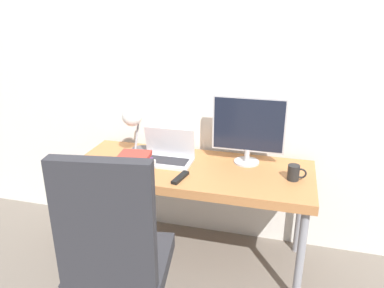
# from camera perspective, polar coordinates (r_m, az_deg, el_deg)

# --- Properties ---
(ground_plane) EXTENTS (12.00, 12.00, 0.00)m
(ground_plane) POSITION_cam_1_polar(r_m,az_deg,el_deg) (2.66, -2.05, -20.76)
(ground_plane) COLOR #70665B
(wall_back) EXTENTS (8.00, 0.05, 2.60)m
(wall_back) POSITION_cam_1_polar(r_m,az_deg,el_deg) (2.72, 2.05, 11.01)
(wall_back) COLOR silver
(wall_back) RESTS_ON ground_plane
(desk) EXTENTS (1.62, 0.65, 0.72)m
(desk) POSITION_cam_1_polar(r_m,az_deg,el_deg) (2.55, -0.12, -4.84)
(desk) COLOR #B77542
(desk) RESTS_ON ground_plane
(laptop) EXTENTS (0.36, 0.22, 0.23)m
(laptop) POSITION_cam_1_polar(r_m,az_deg,el_deg) (2.60, -3.81, -1.67)
(laptop) COLOR silver
(laptop) RESTS_ON desk
(monitor) EXTENTS (0.49, 0.17, 0.46)m
(monitor) POSITION_cam_1_polar(r_m,az_deg,el_deg) (2.53, 8.60, 2.47)
(monitor) COLOR #B7B7BC
(monitor) RESTS_ON desk
(desk_lamp) EXTENTS (0.16, 0.29, 0.38)m
(desk_lamp) POSITION_cam_1_polar(r_m,az_deg,el_deg) (2.63, -8.89, 3.45)
(desk_lamp) COLOR #4C4C51
(desk_lamp) RESTS_ON desk
(office_chair) EXTENTS (0.60, 0.60, 1.17)m
(office_chair) POSITION_cam_1_polar(r_m,az_deg,el_deg) (1.91, -11.59, -15.83)
(office_chair) COLOR black
(office_chair) RESTS_ON ground_plane
(book_stack) EXTENTS (0.24, 0.21, 0.11)m
(book_stack) POSITION_cam_1_polar(r_m,az_deg,el_deg) (2.49, -8.89, -2.77)
(book_stack) COLOR #286B47
(book_stack) RESTS_ON desk
(tv_remote) EXTENTS (0.07, 0.18, 0.02)m
(tv_remote) POSITION_cam_1_polar(r_m,az_deg,el_deg) (2.36, -1.80, -5.13)
(tv_remote) COLOR black
(tv_remote) RESTS_ON desk
(mug) EXTENTS (0.12, 0.07, 0.10)m
(mug) POSITION_cam_1_polar(r_m,az_deg,el_deg) (2.42, 15.30, -4.23)
(mug) COLOR black
(mug) RESTS_ON desk
(game_controller) EXTENTS (0.15, 0.11, 0.04)m
(game_controller) POSITION_cam_1_polar(r_m,az_deg,el_deg) (2.56, -16.57, -3.59)
(game_controller) COLOR white
(game_controller) RESTS_ON desk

